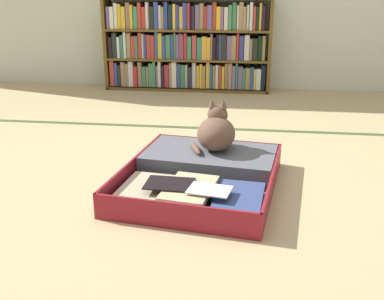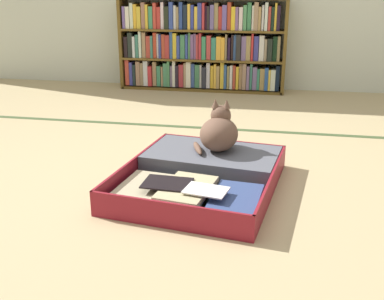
% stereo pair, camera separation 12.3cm
% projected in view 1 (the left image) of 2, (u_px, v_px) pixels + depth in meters
% --- Properties ---
extents(ground_plane, '(10.00, 10.00, 0.00)m').
position_uv_depth(ground_plane, '(171.00, 183.00, 2.30)').
color(ground_plane, tan).
extents(tatami_border, '(4.80, 0.05, 0.00)m').
position_uv_depth(tatami_border, '(195.00, 128.00, 3.21)').
color(tatami_border, '#3F522E').
rests_on(tatami_border, ground_plane).
extents(bookshelf, '(1.56, 0.26, 0.85)m').
position_uv_depth(bookshelf, '(187.00, 46.00, 4.30)').
color(bookshelf, brown).
rests_on(bookshelf, ground_plane).
extents(open_suitcase, '(0.81, 0.95, 0.12)m').
position_uv_depth(open_suitcase, '(203.00, 174.00, 2.28)').
color(open_suitcase, maroon).
rests_on(open_suitcase, ground_plane).
extents(black_cat, '(0.25, 0.26, 0.26)m').
position_uv_depth(black_cat, '(216.00, 132.00, 2.41)').
color(black_cat, brown).
rests_on(black_cat, open_suitcase).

